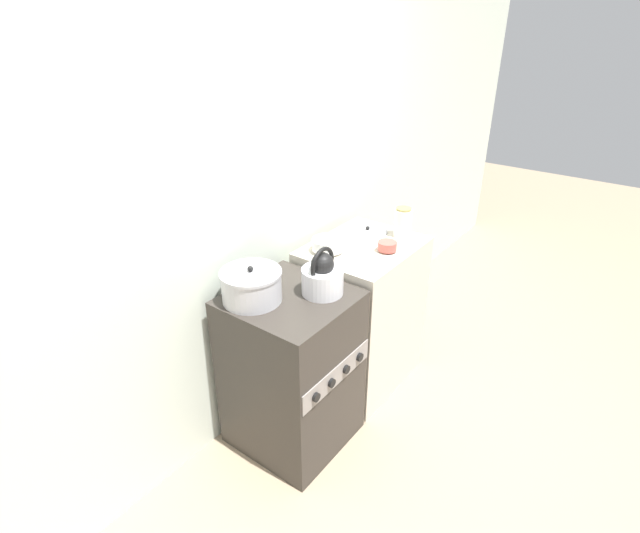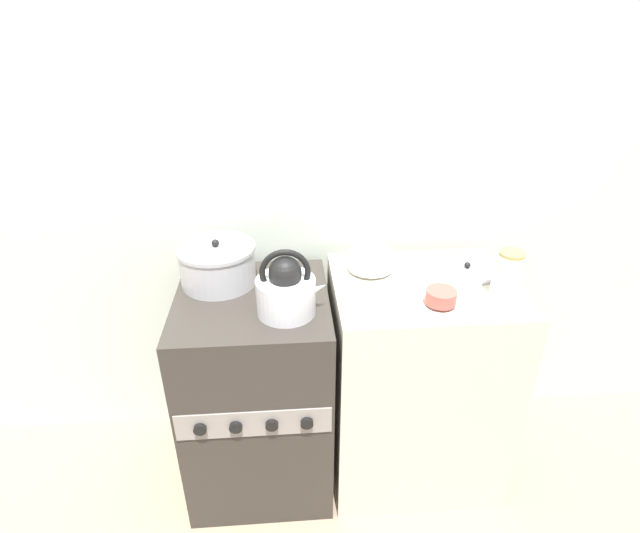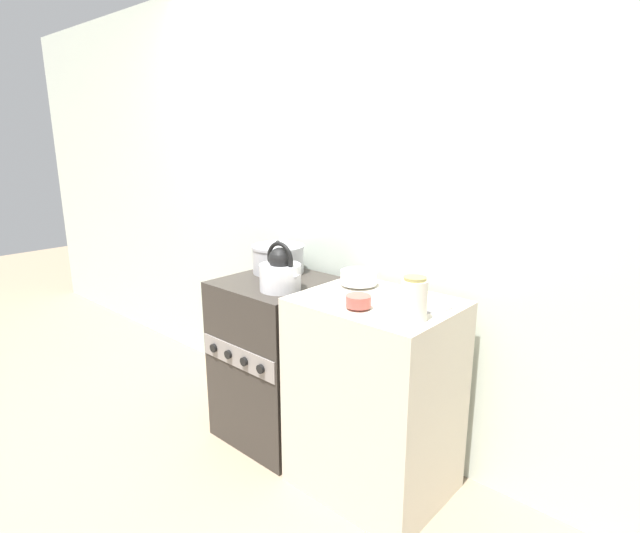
% 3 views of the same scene
% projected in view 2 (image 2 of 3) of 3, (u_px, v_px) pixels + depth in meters
% --- Properties ---
extents(ground_plane, '(12.00, 12.00, 0.00)m').
position_uv_depth(ground_plane, '(263.00, 524.00, 1.96)').
color(ground_plane, gray).
extents(wall_back, '(7.00, 0.06, 2.50)m').
position_uv_depth(wall_back, '(249.00, 166.00, 1.92)').
color(wall_back, silver).
rests_on(wall_back, ground_plane).
extents(stove, '(0.56, 0.58, 0.87)m').
position_uv_depth(stove, '(258.00, 390.00, 2.00)').
color(stove, '#332D28').
rests_on(stove, ground_plane).
extents(counter, '(0.67, 0.53, 0.91)m').
position_uv_depth(counter, '(415.00, 381.00, 2.02)').
color(counter, beige).
rests_on(counter, ground_plane).
extents(kettle, '(0.25, 0.20, 0.24)m').
position_uv_depth(kettle, '(286.00, 290.00, 1.67)').
color(kettle, silver).
rests_on(kettle, stove).
extents(cooking_pot, '(0.29, 0.29, 0.18)m').
position_uv_depth(cooking_pot, '(218.00, 264.00, 1.85)').
color(cooking_pot, '#B2B2B7').
rests_on(cooking_pot, stove).
extents(enamel_bowl, '(0.17, 0.17, 0.07)m').
position_uv_depth(enamel_bowl, '(370.00, 261.00, 1.87)').
color(enamel_bowl, white).
rests_on(enamel_bowl, counter).
extents(small_ceramic_bowl, '(0.10, 0.10, 0.06)m').
position_uv_depth(small_ceramic_bowl, '(441.00, 297.00, 1.66)').
color(small_ceramic_bowl, '#B75147').
rests_on(small_ceramic_bowl, counter).
extents(storage_jar, '(0.10, 0.10, 0.17)m').
position_uv_depth(storage_jar, '(508.00, 275.00, 1.69)').
color(storage_jar, silver).
rests_on(storage_jar, counter).
extents(loose_pot_lid, '(0.24, 0.24, 0.03)m').
position_uv_depth(loose_pot_lid, '(467.00, 269.00, 1.89)').
color(loose_pot_lid, '#B2B2B7').
rests_on(loose_pot_lid, counter).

